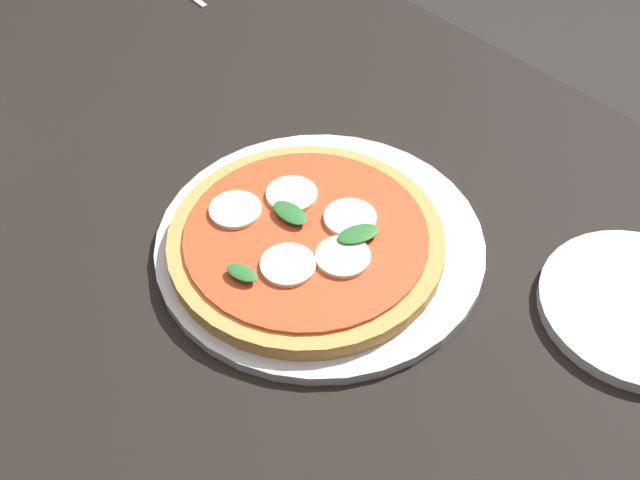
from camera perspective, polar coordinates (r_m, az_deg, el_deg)
The scene contains 4 objects.
dining_table at distance 0.91m, azimuth -5.71°, elevation -3.33°, with size 1.48×1.01×0.74m.
serving_tray at distance 0.83m, azimuth 0.00°, elevation -0.19°, with size 0.36×0.36×0.01m, color silver.
pizza at distance 0.81m, azimuth -1.05°, elevation 0.03°, with size 0.29×0.29×0.03m.
plate_white at distance 0.83m, azimuth 22.74°, elevation -4.62°, with size 0.20×0.20×0.01m, color white.
Camera 1 is at (0.50, -0.32, 1.35)m, focal length 42.84 mm.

